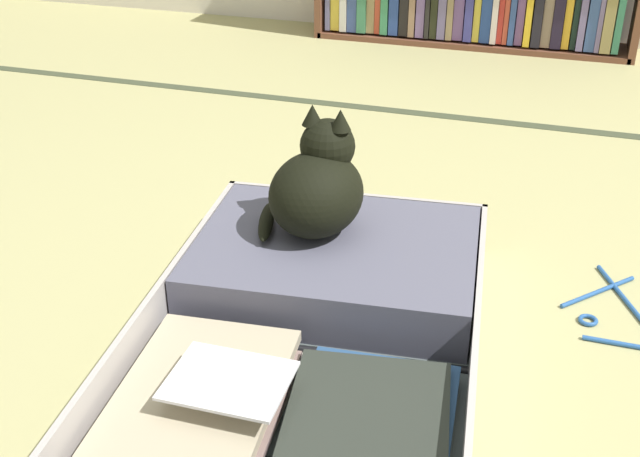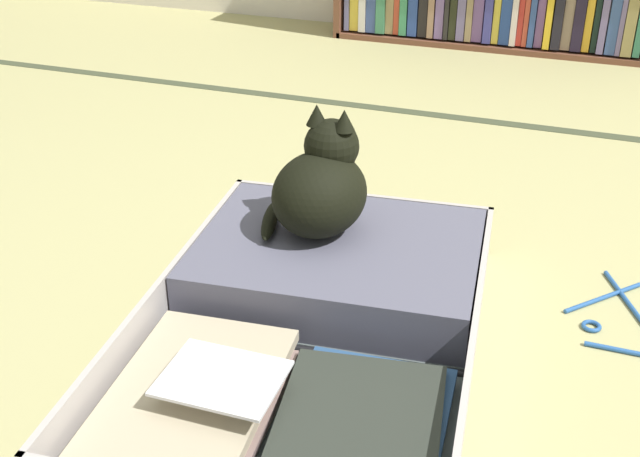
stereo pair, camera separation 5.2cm
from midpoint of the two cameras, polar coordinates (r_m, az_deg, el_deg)
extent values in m
plane|color=tan|center=(1.63, 6.37, -8.31)|extent=(10.00, 10.00, 0.00)
cube|color=#3E4530|center=(2.79, 13.11, 7.35)|extent=(4.80, 0.05, 0.00)
cube|color=brown|center=(3.69, 12.38, 12.79)|extent=(1.34, 0.24, 0.02)
cube|color=silver|center=(3.77, 3.89, 15.91)|extent=(0.03, 0.21, 0.24)
cube|color=#374C88|center=(3.76, 4.50, 15.63)|extent=(0.04, 0.21, 0.21)
cube|color=#3E805C|center=(3.75, 5.16, 15.55)|extent=(0.04, 0.21, 0.21)
cube|color=#9A8157|center=(3.75, 5.82, 15.82)|extent=(0.04, 0.21, 0.25)
cube|color=#C1422D|center=(3.74, 6.29, 15.58)|extent=(0.02, 0.21, 0.22)
cube|color=#3D8C5F|center=(3.73, 6.76, 15.63)|extent=(0.03, 0.21, 0.24)
cube|color=#2C4692|center=(3.72, 7.43, 15.73)|extent=(0.04, 0.21, 0.26)
cube|color=black|center=(3.71, 8.12, 15.34)|extent=(0.04, 0.21, 0.22)
cube|color=#9B755B|center=(3.70, 8.68, 15.51)|extent=(0.03, 0.21, 0.25)
cube|color=slate|center=(3.70, 9.24, 15.11)|extent=(0.04, 0.21, 0.21)
cube|color=#272423|center=(3.69, 9.73, 15.16)|extent=(0.02, 0.21, 0.23)
cube|color=#272919|center=(3.68, 10.20, 15.37)|extent=(0.03, 0.21, 0.26)
cube|color=slate|center=(3.68, 10.75, 15.26)|extent=(0.03, 0.21, 0.25)
cube|color=#917957|center=(3.67, 11.26, 14.85)|extent=(0.03, 0.21, 0.21)
cube|color=#71518D|center=(3.67, 11.89, 15.10)|extent=(0.04, 0.21, 0.25)
cube|color=#3E3D8E|center=(3.66, 12.57, 15.03)|extent=(0.03, 0.21, 0.25)
cube|color=gold|center=(3.67, 13.09, 14.61)|extent=(0.03, 0.21, 0.20)
cube|color=#27448C|center=(3.65, 13.75, 14.95)|extent=(0.04, 0.21, 0.26)
cube|color=silver|center=(3.64, 14.31, 14.78)|extent=(0.02, 0.21, 0.25)
cube|color=red|center=(3.66, 14.70, 14.47)|extent=(0.02, 0.21, 0.22)
cube|color=#BC4431|center=(3.65, 15.10, 14.70)|extent=(0.02, 0.21, 0.25)
cube|color=#334D8F|center=(3.65, 15.45, 14.29)|extent=(0.02, 0.21, 0.21)
cube|color=#734D88|center=(3.65, 15.98, 14.29)|extent=(0.03, 0.21, 0.21)
cube|color=yellow|center=(3.63, 16.50, 14.14)|extent=(0.03, 0.21, 0.21)
cube|color=black|center=(3.63, 17.15, 14.41)|extent=(0.04, 0.21, 0.26)
cube|color=gray|center=(3.64, 17.79, 14.30)|extent=(0.04, 0.21, 0.25)
cube|color=black|center=(3.63, 18.44, 13.97)|extent=(0.04, 0.21, 0.23)
cube|color=gold|center=(3.64, 19.08, 14.06)|extent=(0.03, 0.21, 0.25)
cube|color=black|center=(3.64, 19.53, 13.76)|extent=(0.02, 0.21, 0.22)
cube|color=slate|center=(3.63, 19.97, 13.68)|extent=(0.03, 0.21, 0.22)
cube|color=#36508D|center=(3.63, 20.61, 13.64)|extent=(0.04, 0.21, 0.23)
cube|color=slate|center=(3.63, 21.10, 13.59)|extent=(0.02, 0.21, 0.24)
cube|color=#92804C|center=(3.62, 21.63, 13.53)|extent=(0.04, 0.21, 0.24)
cube|color=#B5ADAA|center=(1.41, -2.27, -14.91)|extent=(0.67, 0.55, 0.01)
cube|color=#B5ADAA|center=(1.47, -14.17, -10.79)|extent=(0.06, 0.49, 0.13)
cube|color=#B5ADAA|center=(1.33, 10.95, -15.06)|extent=(0.06, 0.49, 0.13)
cube|color=#4A5452|center=(1.40, -2.28, -14.62)|extent=(0.65, 0.52, 0.01)
cube|color=#B5ADAA|center=(1.78, 2.12, -4.38)|extent=(0.67, 0.55, 0.01)
cube|color=#B5ADAA|center=(1.95, 3.64, 0.76)|extent=(0.63, 0.07, 0.13)
cube|color=#B5ADAA|center=(1.83, -7.32, -1.52)|extent=(0.06, 0.49, 0.13)
cube|color=#B5ADAA|center=(1.72, 12.23, -4.01)|extent=(0.06, 0.49, 0.13)
cube|color=#4A5452|center=(1.78, 2.12, -4.11)|extent=(0.65, 0.52, 0.01)
cylinder|color=black|center=(1.58, 0.21, -8.69)|extent=(0.61, 0.08, 0.02)
cube|color=#ABA28F|center=(1.43, -8.08, -13.07)|extent=(0.30, 0.43, 0.02)
cube|color=#765F5B|center=(1.42, -7.75, -12.34)|extent=(0.30, 0.39, 0.02)
cube|color=tan|center=(1.41, -8.20, -11.67)|extent=(0.31, 0.45, 0.02)
cube|color=silver|center=(1.36, 3.84, -15.27)|extent=(0.30, 0.38, 0.02)
cube|color=navy|center=(1.36, 3.97, -14.57)|extent=(0.30, 0.43, 0.02)
cube|color=#2A2F28|center=(1.34, 3.76, -14.16)|extent=(0.32, 0.40, 0.02)
cube|color=white|center=(1.36, -5.90, -10.54)|extent=(0.20, 0.16, 0.01)
cube|color=#555567|center=(1.75, 2.16, -2.60)|extent=(0.64, 0.51, 0.12)
torus|color=white|center=(1.72, 4.60, -1.10)|extent=(0.13, 0.13, 0.01)
cylinder|color=black|center=(1.98, -1.35, 1.17)|extent=(0.02, 0.02, 0.12)
cylinder|color=black|center=(1.92, 8.62, 0.00)|extent=(0.02, 0.02, 0.12)
ellipsoid|color=black|center=(1.71, 0.83, 2.44)|extent=(0.23, 0.26, 0.18)
ellipsoid|color=black|center=(1.78, 1.81, 2.03)|extent=(0.15, 0.10, 0.10)
sphere|color=black|center=(1.72, 1.69, 5.86)|extent=(0.12, 0.12, 0.12)
cone|color=black|center=(1.67, 2.63, 7.71)|extent=(0.05, 0.05, 0.05)
cone|color=black|center=(1.70, 0.64, 8.10)|extent=(0.05, 0.05, 0.05)
sphere|color=#DCCC48|center=(1.74, 3.09, 6.48)|extent=(0.02, 0.02, 0.02)
sphere|color=#DCCC48|center=(1.76, 1.83, 6.74)|extent=(0.02, 0.02, 0.02)
ellipsoid|color=black|center=(1.76, -2.75, 0.54)|extent=(0.08, 0.17, 0.03)
cylinder|color=#26549A|center=(1.87, 20.26, -4.64)|extent=(0.16, 0.17, 0.01)
torus|color=#26549A|center=(1.77, 19.54, -6.57)|extent=(0.05, 0.05, 0.01)
camera|label=1|loc=(0.03, -89.04, 0.52)|focal=44.99mm
camera|label=2|loc=(0.03, 90.96, -0.52)|focal=44.99mm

